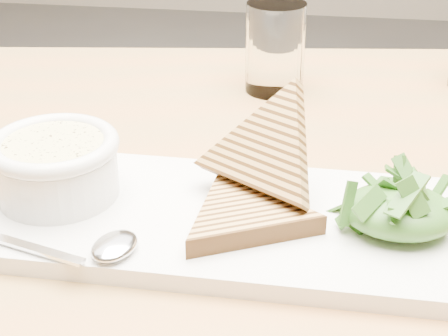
# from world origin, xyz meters

# --- Properties ---
(table_top) EXTENTS (1.38, 1.01, 0.04)m
(table_top) POSITION_xyz_m (0.05, -0.23, 0.72)
(table_top) COLOR #AE723B
(table_top) RESTS_ON ground
(platter) EXTENTS (0.42, 0.20, 0.02)m
(platter) POSITION_xyz_m (-0.06, -0.31, 0.75)
(platter) COLOR white
(platter) RESTS_ON table_top
(soup_bowl) EXTENTS (0.11, 0.11, 0.04)m
(soup_bowl) POSITION_xyz_m (-0.21, -0.30, 0.78)
(soup_bowl) COLOR white
(soup_bowl) RESTS_ON platter
(soup) EXTENTS (0.09, 0.09, 0.01)m
(soup) POSITION_xyz_m (-0.21, -0.30, 0.81)
(soup) COLOR #DFD185
(soup) RESTS_ON soup_bowl
(bowl_rim) EXTENTS (0.12, 0.12, 0.01)m
(bowl_rim) POSITION_xyz_m (-0.21, -0.30, 0.81)
(bowl_rim) COLOR white
(bowl_rim) RESTS_ON soup_bowl
(sandwich_flat) EXTENTS (0.19, 0.19, 0.02)m
(sandwich_flat) POSITION_xyz_m (-0.03, -0.33, 0.77)
(sandwich_flat) COLOR #B38246
(sandwich_flat) RESTS_ON platter
(sandwich_lean) EXTENTS (0.20, 0.20, 0.15)m
(sandwich_lean) POSITION_xyz_m (-0.02, -0.28, 0.80)
(sandwich_lean) COLOR #B38246
(sandwich_lean) RESTS_ON sandwich_flat
(salad_base) EXTENTS (0.09, 0.07, 0.04)m
(salad_base) POSITION_xyz_m (0.09, -0.32, 0.78)
(salad_base) COLOR #1B4517
(salad_base) RESTS_ON platter
(arugula_pile) EXTENTS (0.11, 0.10, 0.05)m
(arugula_pile) POSITION_xyz_m (0.09, -0.32, 0.79)
(arugula_pile) COLOR #417123
(arugula_pile) RESTS_ON platter
(spoon_bowl) EXTENTS (0.04, 0.05, 0.01)m
(spoon_bowl) POSITION_xyz_m (-0.13, -0.38, 0.76)
(spoon_bowl) COLOR silver
(spoon_bowl) RESTS_ON platter
(spoon_handle) EXTENTS (0.11, 0.04, 0.00)m
(spoon_handle) POSITION_xyz_m (-0.20, -0.39, 0.76)
(spoon_handle) COLOR silver
(spoon_handle) RESTS_ON platter
(glass_near) EXTENTS (0.07, 0.07, 0.11)m
(glass_near) POSITION_xyz_m (-0.04, 0.02, 0.80)
(glass_near) COLOR white
(glass_near) RESTS_ON table_top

